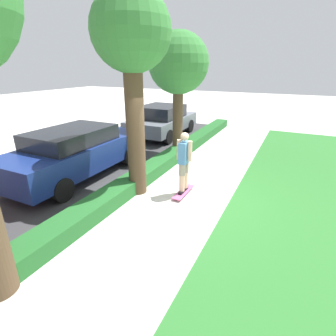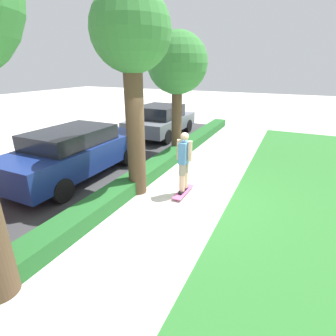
% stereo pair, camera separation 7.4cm
% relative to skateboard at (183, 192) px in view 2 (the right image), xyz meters
% --- Properties ---
extents(ground_plane, '(60.00, 60.00, 0.00)m').
position_rel_skateboard_xyz_m(ground_plane, '(-0.21, -0.21, -0.07)').
color(ground_plane, beige).
extents(grass_lawn_strip, '(18.18, 4.00, 0.01)m').
position_rel_skateboard_xyz_m(grass_lawn_strip, '(-0.21, -3.21, -0.06)').
color(grass_lawn_strip, '#2D702D').
rests_on(grass_lawn_strip, ground_plane).
extents(street_asphalt, '(18.18, 5.00, 0.01)m').
position_rel_skateboard_xyz_m(street_asphalt, '(-0.21, 3.99, -0.06)').
color(street_asphalt, '#38383A').
rests_on(street_asphalt, ground_plane).
extents(hedge_row, '(18.18, 0.60, 0.37)m').
position_rel_skateboard_xyz_m(hedge_row, '(-0.21, 1.39, 0.12)').
color(hedge_row, '#236028').
rests_on(hedge_row, ground_plane).
extents(skateboard, '(0.99, 0.24, 0.08)m').
position_rel_skateboard_xyz_m(skateboard, '(0.00, 0.00, 0.00)').
color(skateboard, '#DB5B93').
rests_on(skateboard, ground_plane).
extents(skater_person, '(0.48, 0.41, 1.60)m').
position_rel_skateboard_xyz_m(skater_person, '(0.00, 0.00, 0.86)').
color(skater_person, black).
rests_on(skater_person, skateboard).
extents(tree_mid, '(1.80, 1.80, 4.82)m').
position_rel_skateboard_xyz_m(tree_mid, '(-0.39, 1.17, 3.61)').
color(tree_mid, brown).
rests_on(tree_mid, ground_plane).
extents(tree_far, '(2.09, 2.09, 4.33)m').
position_rel_skateboard_xyz_m(tree_far, '(3.04, 1.55, 3.14)').
color(tree_far, brown).
rests_on(tree_far, ground_plane).
extents(parked_car_middle, '(4.67, 1.88, 1.50)m').
position_rel_skateboard_xyz_m(parked_car_middle, '(-0.27, 3.40, 0.72)').
color(parked_car_middle, navy).
rests_on(parked_car_middle, ground_plane).
extents(parked_car_rear, '(4.05, 2.06, 1.46)m').
position_rel_skateboard_xyz_m(parked_car_rear, '(5.35, 3.41, 0.69)').
color(parked_car_rear, slate).
rests_on(parked_car_rear, ground_plane).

